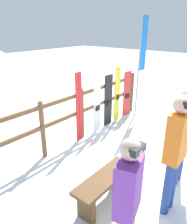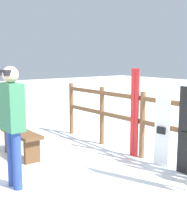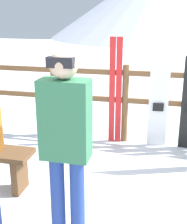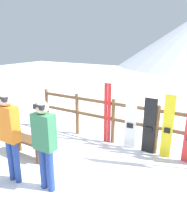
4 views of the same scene
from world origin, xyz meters
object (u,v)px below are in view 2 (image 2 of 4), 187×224
ski_pair_red (135,113)px  snowboard_black_stripe (186,132)px  bench (21,139)px  person_plaid_green (12,118)px  snowboard_white (162,126)px

ski_pair_red → snowboard_black_stripe: ski_pair_red is taller
bench → person_plaid_green: 1.57m
snowboard_white → snowboard_black_stripe: bearing=0.0°
snowboard_black_stripe → snowboard_white: bearing=-180.0°
bench → snowboard_black_stripe: bearing=35.3°
bench → ski_pair_red: (1.27, 1.72, 0.48)m
bench → snowboard_black_stripe: (2.43, 1.72, 0.35)m
bench → person_plaid_green: person_plaid_green is taller
person_plaid_green → snowboard_black_stripe: 2.69m
person_plaid_green → ski_pair_red: bearing=89.5°
bench → person_plaid_green: bearing=-28.5°
person_plaid_green → snowboard_white: size_ratio=1.24×
person_plaid_green → snowboard_white: (0.69, 2.40, -0.33)m
person_plaid_green → ski_pair_red: 2.41m
bench → person_plaid_green: (1.25, -0.68, 0.68)m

